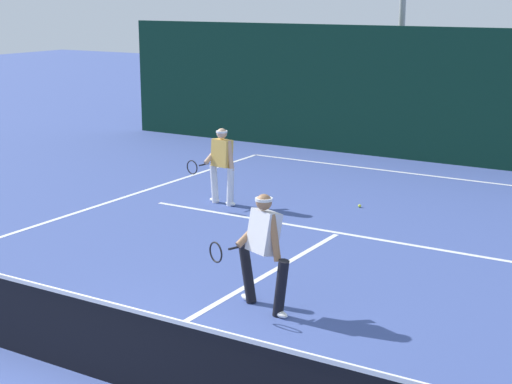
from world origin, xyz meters
TOP-DOWN VIEW (x-y plane):
  - ground_plane at (0.00, 0.00)m, footprint 80.00×80.00m
  - court_line_baseline_far at (0.00, 11.88)m, footprint 10.09×0.10m
  - court_line_service at (0.00, 6.51)m, footprint 8.23×0.10m
  - court_line_centre at (0.00, 3.20)m, footprint 0.10×6.40m
  - tennis_net at (0.00, 0.00)m, footprint 11.06×0.09m
  - player_near at (0.65, 2.73)m, footprint 1.12×0.88m
  - player_far at (-2.96, 7.12)m, footprint 0.86×0.89m
  - tennis_ball at (-0.41, 8.35)m, footprint 0.07×0.07m
  - back_fence_windscreen at (0.00, 13.47)m, footprint 20.42×0.12m

SIDE VIEW (x-z plane):
  - ground_plane at x=0.00m, z-range 0.00..0.00m
  - court_line_baseline_far at x=0.00m, z-range 0.00..0.01m
  - court_line_service at x=0.00m, z-range 0.00..0.01m
  - court_line_centre at x=0.00m, z-range 0.00..0.01m
  - tennis_ball at x=-0.41m, z-range 0.00..0.07m
  - tennis_net at x=0.00m, z-range -0.03..1.02m
  - player_far at x=-2.96m, z-range 0.08..1.66m
  - player_near at x=0.65m, z-range 0.08..1.71m
  - back_fence_windscreen at x=0.00m, z-range 0.00..3.43m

